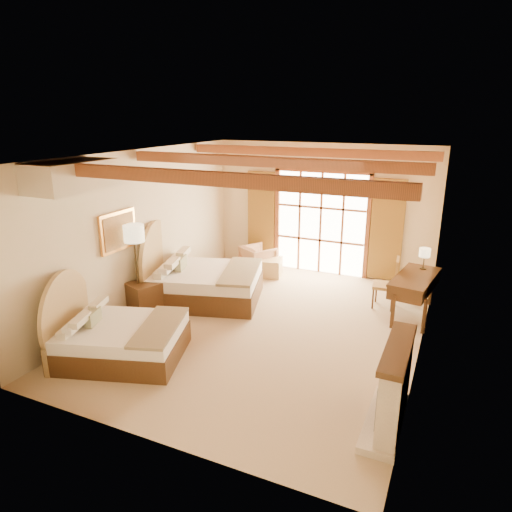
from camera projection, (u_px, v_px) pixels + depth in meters
The scene contains 19 objects.
floor at pixel (266, 326), 8.67m from camera, with size 7.00×7.00×0.00m, color tan.
wall_back at pixel (322, 209), 11.23m from camera, with size 5.50×5.50×0.00m, color beige.
wall_left at pixel (142, 230), 9.27m from camera, with size 7.00×7.00×0.00m, color beige.
wall_right at pixel (428, 265), 7.11m from camera, with size 7.00×7.00×0.00m, color beige.
ceiling at pixel (267, 155), 7.71m from camera, with size 7.00×7.00×0.00m, color #AE6330.
ceiling_beams at pixel (267, 162), 7.75m from camera, with size 5.39×4.60×0.18m, color #985025, non-canonical shape.
french_doors at pixel (321, 224), 11.29m from camera, with size 3.95×0.08×2.60m.
fireplace at pixel (393, 391), 5.76m from camera, with size 0.46×1.40×1.16m.
painting at pixel (118, 231), 8.55m from camera, with size 0.06×0.95×0.75m.
canopy_valance at pixel (72, 176), 6.99m from camera, with size 0.70×1.40×0.45m, color beige.
bed_near at pixel (114, 334), 7.51m from camera, with size 2.36×1.98×1.28m.
bed_far at pixel (199, 279), 9.82m from camera, with size 2.71×2.27×1.50m.
nightstand at pixel (144, 299), 9.09m from camera, with size 0.56×0.56×0.67m, color #4C3317.
floor_lamp at pixel (134, 239), 8.69m from camera, with size 0.39×0.39×1.85m.
armchair at pixel (258, 259), 11.54m from camera, with size 0.72×0.74×0.68m, color #AF7B56.
ottoman at pixel (269, 267), 11.30m from camera, with size 0.60×0.60×0.44m, color tan.
desk at pixel (413, 294), 9.00m from camera, with size 0.89×1.64×0.84m.
desk_chair at pixel (385, 292), 9.42m from camera, with size 0.52×0.52×1.07m.
desk_lamp at pixel (425, 253), 9.17m from camera, with size 0.22×0.22×0.44m.
Camera 1 is at (3.07, -7.25, 3.88)m, focal length 32.00 mm.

